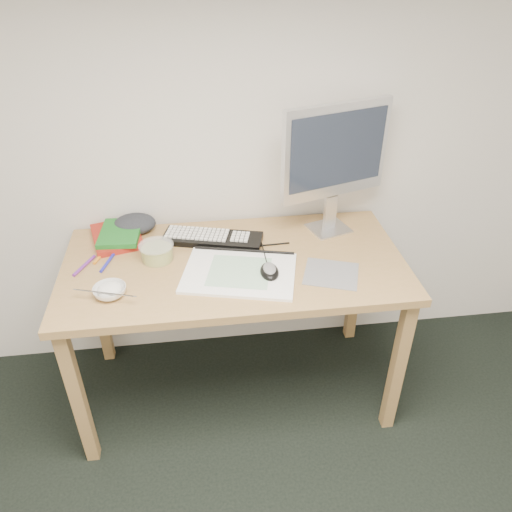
{
  "coord_description": "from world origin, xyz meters",
  "views": [
    {
      "loc": [
        -0.35,
        -0.27,
        1.9
      ],
      "look_at": [
        -0.14,
        1.34,
        0.83
      ],
      "focal_mm": 35.0,
      "sensor_mm": 36.0,
      "label": 1
    }
  ],
  "objects_px": {
    "sketchpad": "(239,273)",
    "desk": "(235,277)",
    "monitor": "(335,155)",
    "rice_bowl": "(110,291)",
    "keyboard": "(213,239)"
  },
  "relations": [
    {
      "from": "keyboard",
      "to": "monitor",
      "type": "xyz_separation_m",
      "value": [
        0.53,
        0.04,
        0.35
      ]
    },
    {
      "from": "monitor",
      "to": "rice_bowl",
      "type": "height_order",
      "value": "monitor"
    },
    {
      "from": "desk",
      "to": "rice_bowl",
      "type": "xyz_separation_m",
      "value": [
        -0.48,
        -0.17,
        0.1
      ]
    },
    {
      "from": "sketchpad",
      "to": "rice_bowl",
      "type": "height_order",
      "value": "rice_bowl"
    },
    {
      "from": "sketchpad",
      "to": "desk",
      "type": "bearing_deg",
      "value": 110.91
    },
    {
      "from": "sketchpad",
      "to": "rice_bowl",
      "type": "bearing_deg",
      "value": -157.5
    },
    {
      "from": "sketchpad",
      "to": "keyboard",
      "type": "distance_m",
      "value": 0.28
    },
    {
      "from": "desk",
      "to": "keyboard",
      "type": "xyz_separation_m",
      "value": [
        -0.08,
        0.17,
        0.09
      ]
    },
    {
      "from": "rice_bowl",
      "to": "sketchpad",
      "type": "bearing_deg",
      "value": 8.63
    },
    {
      "from": "monitor",
      "to": "sketchpad",
      "type": "bearing_deg",
      "value": -163.28
    },
    {
      "from": "sketchpad",
      "to": "monitor",
      "type": "height_order",
      "value": "monitor"
    },
    {
      "from": "keyboard",
      "to": "rice_bowl",
      "type": "height_order",
      "value": "rice_bowl"
    },
    {
      "from": "desk",
      "to": "sketchpad",
      "type": "height_order",
      "value": "sketchpad"
    },
    {
      "from": "monitor",
      "to": "desk",
      "type": "bearing_deg",
      "value": -173.13
    },
    {
      "from": "desk",
      "to": "sketchpad",
      "type": "xyz_separation_m",
      "value": [
        0.01,
        -0.09,
        0.09
      ]
    }
  ]
}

